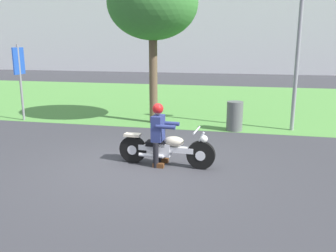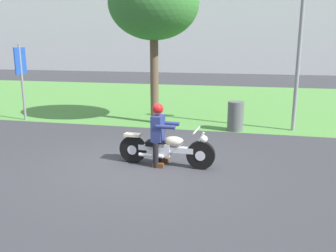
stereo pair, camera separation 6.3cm
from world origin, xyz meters
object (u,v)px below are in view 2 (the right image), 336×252
Objects in this scene: motorcycle_lead at (166,149)px; rider_lead at (159,129)px; tree_roadside at (154,4)px; streetlight_pole at (306,23)px; trash_can at (236,116)px; sign_banner at (21,71)px.

rider_lead is at bearing 179.14° from motorcycle_lead.
streetlight_pole is at bearing -1.78° from tree_roadside.
tree_roadside is at bearing 167.85° from trash_can.
rider_lead is 0.53× the size of sign_banner.
motorcycle_lead is 3.85m from trash_can.
sign_banner is (-4.55, -0.63, -2.13)m from tree_roadside.
streetlight_pole is (4.60, -0.14, -0.65)m from tree_roadside.
rider_lead is 0.28× the size of streetlight_pole.
streetlight_pole is 9.28m from sign_banner.
trash_can is (-1.87, -0.44, -2.75)m from streetlight_pole.
sign_banner is at bearing 152.15° from motorcycle_lead.
streetlight_pole is at bearing 13.36° from trash_can.
streetlight_pole is (3.37, 4.05, 2.39)m from rider_lead.
streetlight_pole is (3.21, 4.06, 2.82)m from motorcycle_lead.
sign_banner reaches higher than rider_lead.
sign_banner is (-5.78, 3.56, 0.92)m from rider_lead.
streetlight_pole is at bearing 3.05° from sign_banner.
motorcycle_lead is at bearing -71.62° from tree_roadside.
trash_can is at bearing -166.64° from streetlight_pole.
sign_banner reaches higher than trash_can.
tree_roadside is at bearing 178.22° from streetlight_pole.
motorcycle_lead is at bearing -128.31° from streetlight_pole.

